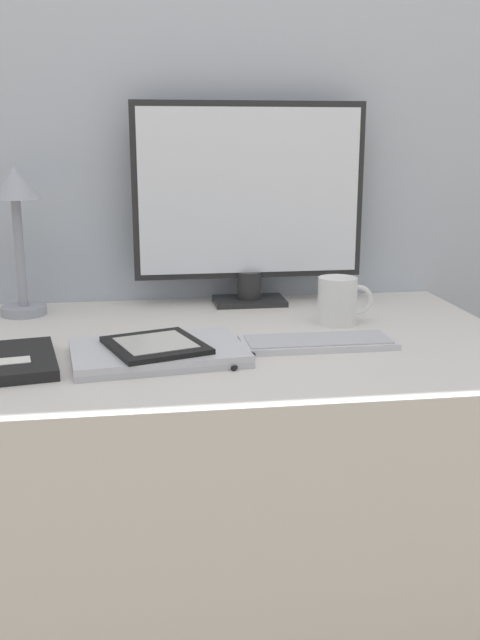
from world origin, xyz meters
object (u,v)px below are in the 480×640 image
keyboard (317,342)px  laptop (158,352)px  desk_lamp (16,210)px  ereader (156,345)px  notebook (6,362)px  coffee_mug (338,301)px  monitor (249,200)px  pen (249,357)px

keyboard → laptop: laptop is taller
keyboard → desk_lamp: (-0.58, 0.33, 0.22)m
ereader → notebook: bearing=-178.9°
notebook → coffee_mug: (0.64, 0.20, 0.04)m
monitor → desk_lamp: 0.51m
ereader → pen: ereader is taller
notebook → monitor: bearing=41.0°
monitor → pen: (-0.07, -0.44, -0.24)m
keyboard → desk_lamp: desk_lamp is taller
pen → notebook: bearing=177.2°
laptop → desk_lamp: (-0.28, 0.37, 0.22)m
ereader → pen: bearing=-8.8°
pen → desk_lamp: bearing=137.7°
monitor → notebook: (-0.49, -0.42, -0.23)m
monitor → desk_lamp: size_ratio=1.65×
keyboard → laptop: size_ratio=0.89×
laptop → notebook: size_ratio=1.35×
coffee_mug → desk_lamp: bearing=165.0°
monitor → laptop: (-0.23, -0.41, -0.23)m
keyboard → pen: bearing=-153.6°
keyboard → pen: 0.16m
coffee_mug → pen: (-0.23, -0.22, -0.05)m
monitor → coffee_mug: bearing=-54.8°
monitor → notebook: bearing=-139.0°
ereader → monitor: bearing=60.9°
notebook → pen: size_ratio=1.94×
ereader → keyboard: bearing=8.4°
notebook → pen: bearing=-2.8°
coffee_mug → monitor: bearing=125.2°
keyboard → ereader: (-0.30, -0.05, 0.02)m
ereader → coffee_mug: 0.44m
monitor → coffee_mug: monitor is taller
monitor → pen: 0.51m
notebook → desk_lamp: bearing=93.8°
coffee_mug → pen: coffee_mug is taller
laptop → notebook: 0.26m
ereader → pen: (0.16, -0.03, -0.02)m
monitor → coffee_mug: size_ratio=4.50×
desk_lamp → notebook: 0.44m
notebook → coffee_mug: bearing=17.7°
laptop → pen: laptop is taller
monitor → ereader: bearing=-119.1°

